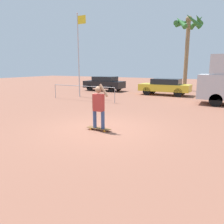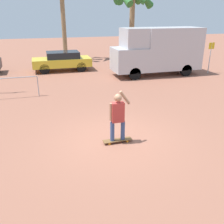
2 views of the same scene
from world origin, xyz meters
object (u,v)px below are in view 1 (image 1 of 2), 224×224
object	(u,v)px
parked_car_black	(104,83)
flagpole	(79,51)
parked_car_yellow	(165,86)
palm_tree_center_background	(188,30)
person_skateboarder	(99,104)
skateboard	(99,128)

from	to	relation	value
parked_car_black	flagpole	xyz separation A→B (m)	(0.53, -4.89, 2.92)
parked_car_yellow	parked_car_black	bearing A→B (deg)	175.75
parked_car_yellow	palm_tree_center_background	world-z (taller)	palm_tree_center_background
flagpole	parked_car_black	bearing A→B (deg)	96.20
person_skateboarder	parked_car_black	size ratio (longest dim) A/B	0.42
palm_tree_center_background	flagpole	world-z (taller)	palm_tree_center_background
person_skateboarder	flagpole	bearing A→B (deg)	130.40
skateboard	person_skateboarder	bearing A→B (deg)	180.00
skateboard	palm_tree_center_background	size ratio (longest dim) A/B	0.13
parked_car_black	person_skateboarder	bearing A→B (deg)	-60.70
flagpole	person_skateboarder	bearing A→B (deg)	-49.60
person_skateboarder	palm_tree_center_background	bearing A→B (deg)	89.40
palm_tree_center_background	person_skateboarder	bearing A→B (deg)	-90.60
parked_car_yellow	flagpole	bearing A→B (deg)	-143.14
skateboard	flagpole	xyz separation A→B (m)	(-6.49, 7.62, 3.62)
person_skateboarder	parked_car_yellow	distance (m)	12.05
palm_tree_center_background	flagpole	bearing A→B (deg)	-125.85
skateboard	flagpole	size ratio (longest dim) A/B	0.15
parked_car_yellow	palm_tree_center_background	bearing A→B (deg)	80.76
skateboard	person_skateboarder	size ratio (longest dim) A/B	0.57
person_skateboarder	parked_car_black	world-z (taller)	person_skateboarder
parked_car_yellow	parked_car_black	distance (m)	6.43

